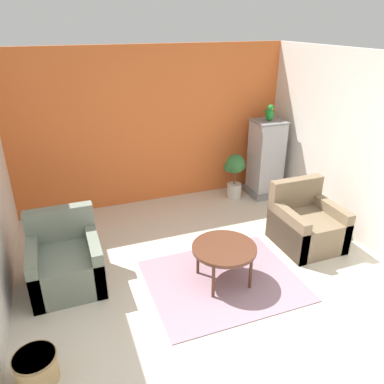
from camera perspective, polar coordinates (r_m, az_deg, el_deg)
ground_plane at (r=3.80m, az=9.76°, el=-22.31°), size 20.00×20.00×0.00m
wall_back_accent at (r=5.97m, az=-5.92°, el=9.76°), size 4.44×0.06×2.45m
wall_right at (r=5.53m, az=21.95°, el=6.84°), size 0.06×3.38×2.45m
area_rug at (r=4.48m, az=4.73°, el=-13.24°), size 1.70×1.40×0.01m
coffee_table at (r=4.24m, az=4.93°, el=-8.77°), size 0.73×0.73×0.47m
armchair_left at (r=4.50m, az=-18.65°, el=-10.21°), size 0.76×0.80×0.83m
armchair_right at (r=5.21m, az=16.96°, el=-4.87°), size 0.76×0.80×0.83m
birdcage at (r=6.40m, az=11.15°, el=4.90°), size 0.52×0.52×1.29m
parrot at (r=6.19m, az=11.74°, el=11.69°), size 0.12×0.22×0.26m
potted_plant at (r=6.24m, az=6.54°, el=3.20°), size 0.35×0.32×0.77m
wicker_basket at (r=3.65m, az=-22.63°, el=-23.45°), size 0.36×0.36×0.27m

